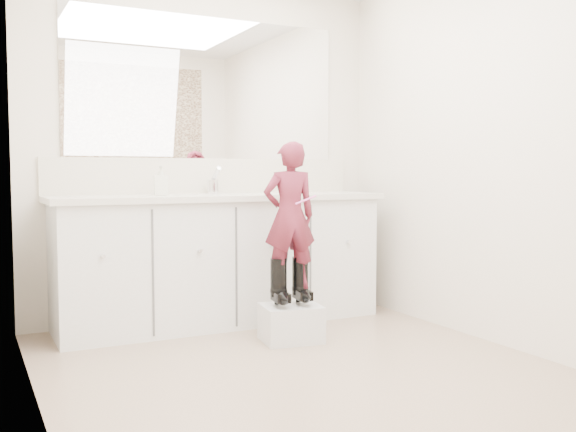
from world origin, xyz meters
TOP-DOWN VIEW (x-y plane):
  - floor at (0.00, 0.00)m, footprint 3.00×3.00m
  - wall_back at (0.00, 1.50)m, footprint 2.60×0.00m
  - wall_front at (0.00, -1.50)m, footprint 2.60×0.00m
  - wall_left at (-1.30, 0.00)m, footprint 0.00×3.00m
  - wall_right at (1.30, 0.00)m, footprint 0.00×3.00m
  - vanity_cabinet at (0.00, 1.23)m, footprint 2.20×0.55m
  - countertop at (0.00, 1.21)m, footprint 2.28×0.58m
  - backsplash at (0.00, 1.49)m, footprint 2.28×0.03m
  - mirror at (0.00, 1.49)m, footprint 2.00×0.02m
  - faucet at (0.00, 1.38)m, footprint 0.08×0.08m
  - cup at (0.56, 1.23)m, footprint 0.15×0.15m
  - soap_bottle at (-0.41, 1.23)m, footprint 0.10×0.11m
  - step_stool at (0.21, 0.58)m, footprint 0.39×0.34m
  - boot_left at (0.13, 0.60)m, footprint 0.13×0.21m
  - boot_right at (0.28, 0.60)m, footprint 0.13×0.21m
  - toddler at (0.21, 0.60)m, footprint 0.36×0.26m
  - toothbrush at (0.28, 0.52)m, footprint 0.14×0.03m

SIDE VIEW (x-z plane):
  - floor at x=0.00m, z-range 0.00..0.00m
  - step_stool at x=0.21m, z-range 0.00..0.22m
  - boot_left at x=0.13m, z-range 0.22..0.52m
  - boot_right at x=0.28m, z-range 0.22..0.52m
  - vanity_cabinet at x=0.00m, z-range 0.00..0.85m
  - toddler at x=0.21m, z-range 0.32..1.23m
  - countertop at x=0.00m, z-range 0.85..0.89m
  - toothbrush at x=0.28m, z-range 0.84..0.90m
  - faucet at x=0.00m, z-range 0.89..0.99m
  - cup at x=0.56m, z-range 0.89..0.99m
  - soap_bottle at x=-0.41m, z-range 0.89..1.09m
  - backsplash at x=0.00m, z-range 0.89..1.14m
  - wall_back at x=0.00m, z-range -0.10..2.50m
  - wall_front at x=0.00m, z-range -0.10..2.50m
  - wall_left at x=-1.30m, z-range -0.30..2.70m
  - wall_right at x=1.30m, z-range -0.30..2.70m
  - mirror at x=0.00m, z-range 1.14..2.14m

